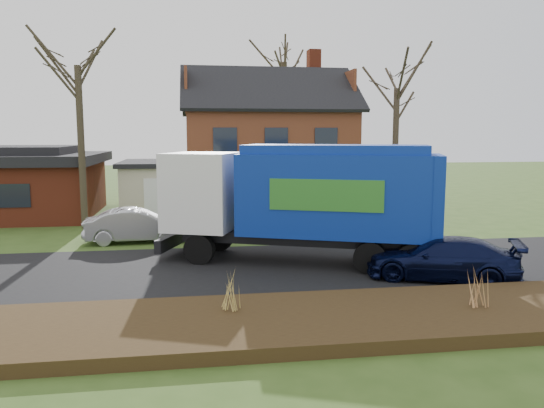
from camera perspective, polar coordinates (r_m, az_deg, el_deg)
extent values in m
plane|color=#324C19|center=(17.23, -0.81, -7.00)|extent=(120.00, 120.00, 0.00)
cube|color=black|center=(17.23, -0.81, -6.97)|extent=(80.00, 7.00, 0.02)
cube|color=black|center=(12.19, 2.63, -12.51)|extent=(80.00, 3.50, 0.30)
cube|color=beige|center=(30.97, -0.63, 2.02)|extent=(9.00, 7.50, 2.70)
cube|color=#532917|center=(30.83, -0.64, 7.12)|extent=(9.00, 7.50, 2.80)
cube|color=maroon|center=(32.61, 4.50, 14.80)|extent=(0.70, 0.90, 1.60)
cube|color=beige|center=(30.25, -12.22, 1.63)|extent=(3.50, 5.50, 2.60)
cube|color=black|center=(30.14, -12.29, 4.31)|extent=(3.90, 5.90, 0.24)
cube|color=maroon|center=(31.24, -26.71, 1.36)|extent=(9.00, 7.50, 2.80)
cube|color=black|center=(31.13, -26.89, 4.38)|extent=(9.80, 8.20, 0.50)
cube|color=black|center=(31.11, -26.94, 5.20)|extent=(7.00, 6.00, 0.40)
cylinder|color=black|center=(17.89, -7.81, -4.85)|extent=(1.08, 0.69, 1.02)
cylinder|color=black|center=(19.79, -5.72, -3.62)|extent=(1.08, 0.69, 1.02)
cylinder|color=black|center=(16.80, 10.48, -5.72)|extent=(1.08, 0.69, 1.02)
cylinder|color=black|center=(18.81, 10.73, -4.30)|extent=(1.08, 0.69, 1.02)
cylinder|color=black|center=(16.81, 14.85, -5.84)|extent=(1.08, 0.69, 1.02)
cylinder|color=black|center=(18.82, 14.63, -4.41)|extent=(1.08, 0.69, 1.02)
cube|color=black|center=(17.94, 3.71, -3.70)|extent=(8.30, 4.16, 0.34)
cube|color=white|center=(18.63, -7.51, 1.41)|extent=(3.00, 3.11, 2.65)
cube|color=black|center=(19.02, -10.58, 1.91)|extent=(0.86, 2.04, 0.88)
cube|color=black|center=(19.34, -10.70, -3.88)|extent=(1.12, 2.38, 0.44)
cube|color=navy|center=(17.59, 6.76, 1.06)|extent=(6.66, 4.53, 2.65)
cube|color=navy|center=(17.48, 6.83, 5.86)|extent=(6.28, 4.15, 0.29)
cube|color=navy|center=(17.56, 17.17, 0.44)|extent=(1.23, 2.46, 2.85)
cube|color=#2D7727|center=(16.36, 5.79, 0.93)|extent=(3.31, 1.32, 0.98)
cube|color=#2D7727|center=(18.82, 6.71, 1.78)|extent=(3.31, 1.32, 0.98)
imported|color=#A3A5AB|center=(22.00, -14.30, -2.25)|extent=(4.19, 1.67, 1.36)
imported|color=black|center=(16.67, 17.83, -5.60)|extent=(4.77, 3.43, 1.28)
cylinder|color=#3A3222|center=(25.65, -19.82, 5.65)|extent=(0.31, 0.31, 7.36)
cylinder|color=#3B2F23|center=(26.99, 13.09, 5.10)|extent=(0.30, 0.30, 6.54)
cylinder|color=#382E22|center=(40.01, 1.34, 8.21)|extent=(0.37, 0.37, 9.59)
cone|color=tan|center=(12.34, -4.50, -9.31)|extent=(0.04, 0.04, 0.91)
cone|color=tan|center=(12.33, -5.17, -9.33)|extent=(0.04, 0.04, 0.91)
cone|color=tan|center=(12.35, -3.82, -9.29)|extent=(0.04, 0.04, 0.91)
cone|color=tan|center=(12.45, -4.54, -9.16)|extent=(0.04, 0.04, 0.91)
cone|color=tan|center=(12.23, -4.46, -9.47)|extent=(0.04, 0.04, 0.91)
cone|color=tan|center=(13.46, 21.21, -8.33)|extent=(0.04, 0.04, 0.93)
cone|color=tan|center=(13.38, 20.59, -8.39)|extent=(0.04, 0.04, 0.93)
cone|color=tan|center=(13.54, 21.82, -8.27)|extent=(0.04, 0.04, 0.93)
cone|color=tan|center=(13.57, 20.93, -8.19)|extent=(0.04, 0.04, 0.93)
cone|color=tan|center=(13.35, 21.49, -8.47)|extent=(0.04, 0.04, 0.93)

